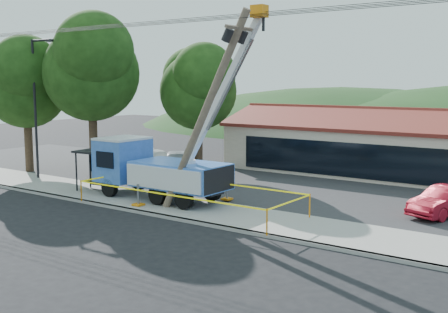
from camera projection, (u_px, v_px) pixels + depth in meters
ground at (141, 229)px, 24.41m from camera, size 120.00×120.00×0.00m
curb at (172, 218)px, 26.09m from camera, size 60.00×0.25×0.15m
sidewalk at (197, 210)px, 27.62m from camera, size 60.00×4.00×0.15m
parking_lot at (279, 186)px, 34.07m from camera, size 60.00×12.00×0.10m
strip_mall at (390, 148)px, 37.95m from camera, size 22.50×8.53×4.67m
streetlight at (37, 98)px, 35.69m from camera, size 2.13×0.22×9.00m
tree_west_near at (91, 64)px, 36.78m from camera, size 7.56×6.72×10.80m
tree_west_far at (26, 79)px, 38.59m from camera, size 6.84×6.08×9.48m
tree_lot at (198, 84)px, 38.10m from camera, size 6.30×5.60×8.94m
hill_west at (341, 128)px, 77.38m from camera, size 78.40×56.00×28.00m
utility_truck at (157, 167)px, 29.83m from camera, size 10.59×4.21×9.57m
leaning_pole at (208, 105)px, 25.88m from camera, size 5.11×2.01×9.48m
bus_shelter at (98, 161)px, 32.05m from camera, size 2.54×1.71×2.32m
caution_tape at (188, 193)px, 27.45m from camera, size 11.37×3.84×1.11m
car_silver at (177, 177)px, 37.80m from camera, size 4.50×5.11×1.67m
car_red at (444, 218)px, 26.43m from camera, size 2.74×4.45×1.38m
car_white at (158, 172)px, 39.87m from camera, size 5.20×3.48×1.40m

